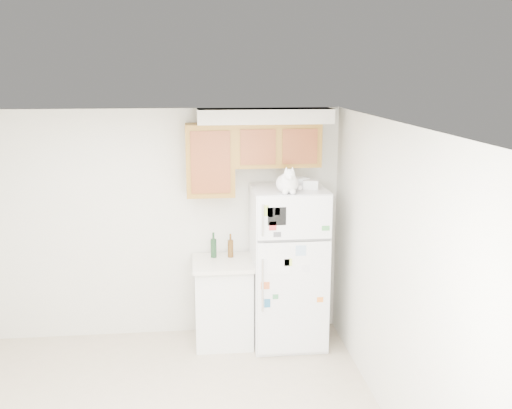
{
  "coord_description": "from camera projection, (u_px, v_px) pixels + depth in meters",
  "views": [
    {
      "loc": [
        0.3,
        -4.36,
        2.89
      ],
      "look_at": [
        0.95,
        1.55,
        1.55
      ],
      "focal_mm": 42.0,
      "sensor_mm": 36.0,
      "label": 1
    }
  ],
  "objects": [
    {
      "name": "room_shell",
      "position": [
        170.0,
        228.0,
        4.72
      ],
      "size": [
        3.84,
        4.04,
        2.52
      ],
      "color": "beige",
      "rests_on": "ground_plane"
    },
    {
      "name": "base_counter",
      "position": [
        223.0,
        301.0,
        6.43
      ],
      "size": [
        0.64,
        0.64,
        0.92
      ],
      "color": "white",
      "rests_on": "ground_plane"
    },
    {
      "name": "cat",
      "position": [
        288.0,
        182.0,
        5.91
      ],
      "size": [
        0.27,
        0.4,
        0.28
      ],
      "color": "white",
      "rests_on": "refrigerator"
    },
    {
      "name": "storage_box_front",
      "position": [
        310.0,
        185.0,
        6.12
      ],
      "size": [
        0.17,
        0.13,
        0.09
      ],
      "primitive_type": "cube",
      "rotation": [
        0.0,
        0.0,
        -0.17
      ],
      "color": "white",
      "rests_on": "refrigerator"
    },
    {
      "name": "refrigerator",
      "position": [
        288.0,
        267.0,
        6.34
      ],
      "size": [
        0.76,
        0.78,
        1.7
      ],
      "color": "white",
      "rests_on": "ground_plane"
    },
    {
      "name": "storage_box_back",
      "position": [
        299.0,
        182.0,
        6.21
      ],
      "size": [
        0.21,
        0.18,
        0.1
      ],
      "primitive_type": "cube",
      "rotation": [
        0.0,
        0.0,
        0.3
      ],
      "color": "white",
      "rests_on": "refrigerator"
    },
    {
      "name": "bottle_green",
      "position": [
        214.0,
        245.0,
        6.41
      ],
      "size": [
        0.06,
        0.06,
        0.27
      ],
      "primitive_type": null,
      "color": "#19381E",
      "rests_on": "base_counter"
    },
    {
      "name": "bottle_amber",
      "position": [
        231.0,
        245.0,
        6.42
      ],
      "size": [
        0.06,
        0.06,
        0.26
      ],
      "primitive_type": null,
      "color": "#593814",
      "rests_on": "base_counter"
    }
  ]
}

